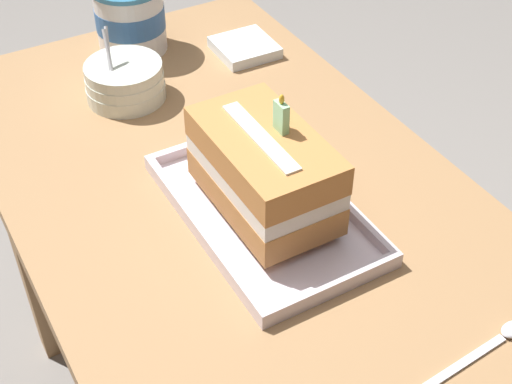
{
  "coord_description": "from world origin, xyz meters",
  "views": [
    {
      "loc": [
        0.67,
        -0.37,
        1.43
      ],
      "look_at": [
        0.02,
        0.0,
        0.78
      ],
      "focal_mm": 51.47,
      "sensor_mm": 36.0,
      "label": 1
    }
  ],
  "objects_px": {
    "birthday_cake": "(264,170)",
    "serving_spoon_near_tray": "(497,340)",
    "bowl_stack": "(125,81)",
    "foil_tray": "(264,211)",
    "ice_cream_tub": "(130,17)",
    "napkin_pile": "(245,48)"
  },
  "relations": [
    {
      "from": "foil_tray",
      "to": "napkin_pile",
      "type": "xyz_separation_m",
      "value": [
        -0.39,
        0.19,
        0.0
      ]
    },
    {
      "from": "birthday_cake",
      "to": "serving_spoon_near_tray",
      "type": "height_order",
      "value": "birthday_cake"
    },
    {
      "from": "bowl_stack",
      "to": "ice_cream_tub",
      "type": "relative_size",
      "value": 1.03
    },
    {
      "from": "foil_tray",
      "to": "serving_spoon_near_tray",
      "type": "xyz_separation_m",
      "value": [
        0.32,
        0.12,
        -0.0
      ]
    },
    {
      "from": "birthday_cake",
      "to": "foil_tray",
      "type": "bearing_deg",
      "value": -90.0
    },
    {
      "from": "foil_tray",
      "to": "serving_spoon_near_tray",
      "type": "height_order",
      "value": "foil_tray"
    },
    {
      "from": "serving_spoon_near_tray",
      "to": "birthday_cake",
      "type": "bearing_deg",
      "value": -158.85
    },
    {
      "from": "bowl_stack",
      "to": "ice_cream_tub",
      "type": "distance_m",
      "value": 0.16
    },
    {
      "from": "ice_cream_tub",
      "to": "bowl_stack",
      "type": "bearing_deg",
      "value": -26.63
    },
    {
      "from": "birthday_cake",
      "to": "ice_cream_tub",
      "type": "distance_m",
      "value": 0.51
    },
    {
      "from": "birthday_cake",
      "to": "napkin_pile",
      "type": "xyz_separation_m",
      "value": [
        -0.39,
        0.19,
        -0.07
      ]
    },
    {
      "from": "serving_spoon_near_tray",
      "to": "bowl_stack",
      "type": "bearing_deg",
      "value": -165.41
    },
    {
      "from": "foil_tray",
      "to": "bowl_stack",
      "type": "xyz_separation_m",
      "value": [
        -0.36,
        -0.05,
        0.02
      ]
    },
    {
      "from": "bowl_stack",
      "to": "serving_spoon_near_tray",
      "type": "xyz_separation_m",
      "value": [
        0.68,
        0.18,
        -0.03
      ]
    },
    {
      "from": "foil_tray",
      "to": "ice_cream_tub",
      "type": "bearing_deg",
      "value": 178.0
    },
    {
      "from": "birthday_cake",
      "to": "serving_spoon_near_tray",
      "type": "xyz_separation_m",
      "value": [
        0.32,
        0.12,
        -0.08
      ]
    },
    {
      "from": "birthday_cake",
      "to": "napkin_pile",
      "type": "height_order",
      "value": "birthday_cake"
    },
    {
      "from": "foil_tray",
      "to": "bowl_stack",
      "type": "relative_size",
      "value": 2.62
    },
    {
      "from": "bowl_stack",
      "to": "serving_spoon_near_tray",
      "type": "relative_size",
      "value": 0.85
    },
    {
      "from": "bowl_stack",
      "to": "serving_spoon_near_tray",
      "type": "distance_m",
      "value": 0.71
    },
    {
      "from": "birthday_cake",
      "to": "ice_cream_tub",
      "type": "relative_size",
      "value": 1.69
    },
    {
      "from": "ice_cream_tub",
      "to": "birthday_cake",
      "type": "bearing_deg",
      "value": -1.99
    }
  ]
}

